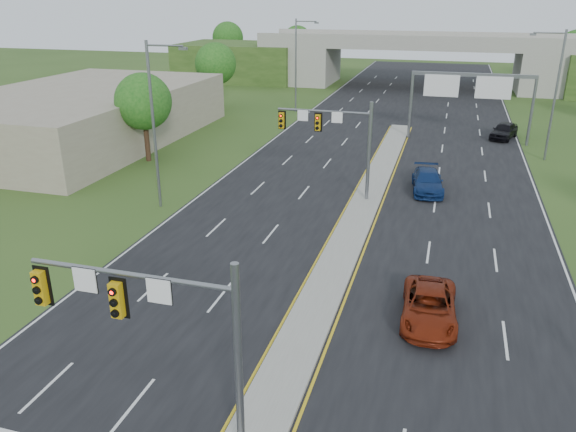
% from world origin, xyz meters
% --- Properties ---
extents(road, '(24.00, 160.00, 0.02)m').
position_xyz_m(road, '(0.00, 35.00, 0.01)').
color(road, black).
rests_on(road, ground).
extents(median, '(2.00, 54.00, 0.16)m').
position_xyz_m(median, '(0.00, 23.00, 0.10)').
color(median, gray).
rests_on(median, road).
extents(lane_markings, '(23.72, 160.00, 0.01)m').
position_xyz_m(lane_markings, '(-0.60, 28.91, 0.02)').
color(lane_markings, gold).
rests_on(lane_markings, road).
extents(signal_mast_near, '(6.62, 0.60, 7.00)m').
position_xyz_m(signal_mast_near, '(-2.26, -0.07, 4.73)').
color(signal_mast_near, slate).
rests_on(signal_mast_near, ground).
extents(signal_mast_far, '(6.62, 0.60, 7.00)m').
position_xyz_m(signal_mast_far, '(-2.26, 24.93, 4.73)').
color(signal_mast_far, slate).
rests_on(signal_mast_far, ground).
extents(sign_gantry, '(11.58, 0.44, 6.67)m').
position_xyz_m(sign_gantry, '(6.68, 44.92, 5.24)').
color(sign_gantry, slate).
rests_on(sign_gantry, ground).
extents(overpass, '(80.00, 14.00, 8.10)m').
position_xyz_m(overpass, '(0.00, 80.00, 3.55)').
color(overpass, gray).
rests_on(overpass, ground).
extents(lightpole_l_mid, '(2.85, 0.25, 11.00)m').
position_xyz_m(lightpole_l_mid, '(-13.30, 20.00, 6.10)').
color(lightpole_l_mid, slate).
rests_on(lightpole_l_mid, ground).
extents(lightpole_l_far, '(2.85, 0.25, 11.00)m').
position_xyz_m(lightpole_l_far, '(-13.30, 55.00, 6.10)').
color(lightpole_l_far, slate).
rests_on(lightpole_l_far, ground).
extents(lightpole_r_far, '(2.85, 0.25, 11.00)m').
position_xyz_m(lightpole_r_far, '(13.30, 40.00, 6.10)').
color(lightpole_r_far, slate).
rests_on(lightpole_r_far, ground).
extents(tree_l_near, '(4.80, 4.80, 7.60)m').
position_xyz_m(tree_l_near, '(-20.00, 30.00, 5.18)').
color(tree_l_near, '#382316').
rests_on(tree_l_near, ground).
extents(tree_l_mid, '(5.20, 5.20, 8.12)m').
position_xyz_m(tree_l_mid, '(-24.00, 55.00, 5.51)').
color(tree_l_mid, '#382316').
rests_on(tree_l_mid, ground).
extents(tree_back_a, '(6.00, 6.00, 8.85)m').
position_xyz_m(tree_back_a, '(-38.00, 94.00, 5.84)').
color(tree_back_a, '#382316').
rests_on(tree_back_a, ground).
extents(tree_back_b, '(5.60, 5.60, 8.32)m').
position_xyz_m(tree_back_b, '(-24.00, 94.00, 5.51)').
color(tree_back_b, '#382316').
rests_on(tree_back_b, ground).
extents(tree_back_c, '(5.60, 5.60, 8.32)m').
position_xyz_m(tree_back_c, '(24.00, 94.00, 5.51)').
color(tree_back_c, '#382316').
rests_on(tree_back_c, ground).
extents(commercial_building, '(18.00, 30.00, 5.00)m').
position_xyz_m(commercial_building, '(-30.00, 35.00, 2.50)').
color(commercial_building, gray).
rests_on(commercial_building, ground).
extents(car_far_a, '(2.58, 5.22, 1.42)m').
position_xyz_m(car_far_a, '(5.06, 10.15, 0.73)').
color(car_far_a, maroon).
rests_on(car_far_a, road).
extents(car_far_b, '(2.73, 5.48, 1.53)m').
position_xyz_m(car_far_b, '(3.98, 28.35, 0.78)').
color(car_far_b, navy).
rests_on(car_far_b, road).
extents(car_far_c, '(3.33, 5.15, 1.63)m').
position_xyz_m(car_far_c, '(10.49, 47.32, 0.84)').
color(car_far_c, black).
rests_on(car_far_c, road).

